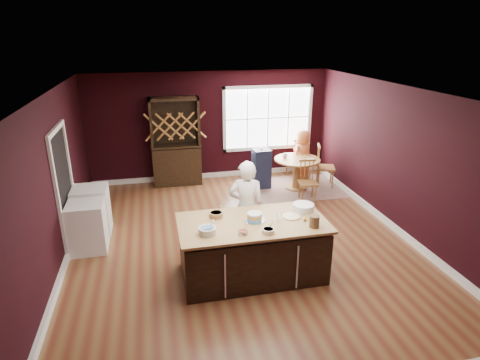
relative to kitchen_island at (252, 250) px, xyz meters
name	(u,v)px	position (x,y,z in m)	size (l,w,h in m)	color
room_shell	(241,171)	(0.06, 1.09, 0.91)	(7.00, 7.00, 7.00)	brown
window	(268,118)	(1.56, 4.56, 1.06)	(2.36, 0.10, 1.66)	white
doorway	(65,190)	(-2.91, 1.69, 0.59)	(0.08, 1.26, 2.13)	white
kitchen_island	(252,250)	(0.00, 0.00, 0.00)	(2.23, 1.17, 0.92)	black
dining_table	(297,167)	(1.95, 3.33, 0.10)	(1.09, 1.09, 0.75)	brown
baker	(246,208)	(0.08, 0.72, 0.39)	(0.60, 0.40, 1.65)	white
layer_cake	(254,217)	(0.03, 0.02, 0.55)	(0.32, 0.32, 0.13)	silver
bowl_blue	(207,231)	(-0.71, -0.23, 0.53)	(0.25, 0.25, 0.10)	white
bowl_yellow	(216,215)	(-0.51, 0.28, 0.52)	(0.21, 0.21, 0.08)	#A46439
bowl_pink	(243,232)	(-0.23, -0.35, 0.51)	(0.15, 0.15, 0.05)	silver
bowl_olive	(268,231)	(0.13, -0.40, 0.51)	(0.18, 0.18, 0.07)	white
drinking_glass	(279,216)	(0.40, -0.06, 0.56)	(0.08, 0.08, 0.15)	silver
dinner_plate	(291,216)	(0.62, 0.02, 0.49)	(0.27, 0.27, 0.02)	beige
white_tub	(303,207)	(0.88, 0.20, 0.54)	(0.33, 0.33, 0.11)	white
stoneware_crock	(314,221)	(0.83, -0.36, 0.57)	(0.15, 0.15, 0.18)	brown
toy_figurine	(305,219)	(0.77, -0.16, 0.52)	(0.04, 0.04, 0.07)	yellow
rug	(296,188)	(1.95, 3.33, -0.43)	(2.20, 1.70, 0.01)	brown
chair_east	(326,166)	(2.69, 3.33, 0.09)	(0.44, 0.42, 1.05)	brown
chair_south	(308,181)	(1.93, 2.56, 0.03)	(0.39, 0.37, 0.94)	brown
chair_north	(296,156)	(2.25, 4.19, 0.09)	(0.45, 0.43, 1.06)	#985932
seated_woman	(302,156)	(2.27, 3.83, 0.22)	(0.65, 0.42, 1.33)	#C86C3F
high_chair	(261,168)	(1.14, 3.61, 0.06)	(0.40, 0.40, 1.00)	black
toddler	(263,154)	(1.20, 3.68, 0.37)	(0.18, 0.14, 0.26)	#8CA5BF
table_plate	(311,160)	(2.24, 3.19, 0.32)	(0.20, 0.20, 0.02)	beige
table_cup	(285,156)	(1.70, 3.50, 0.36)	(0.12, 0.12, 0.10)	white
hutch	(176,142)	(-0.83, 4.31, 0.63)	(1.17, 0.49, 2.15)	#412316
washer	(88,227)	(-2.58, 1.37, 0.00)	(0.60, 0.58, 0.87)	silver
dryer	(92,211)	(-2.58, 2.01, 0.02)	(0.63, 0.61, 0.91)	white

